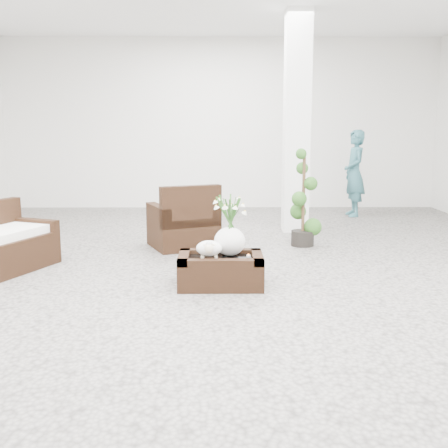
{
  "coord_description": "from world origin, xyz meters",
  "views": [
    {
      "loc": [
        -0.07,
        -6.22,
        1.69
      ],
      "look_at": [
        0.0,
        -0.1,
        0.62
      ],
      "focal_mm": 44.49,
      "sensor_mm": 36.0,
      "label": 1
    }
  ],
  "objects": [
    {
      "name": "armchair",
      "position": [
        -0.56,
        1.56,
        0.46
      ],
      "size": [
        1.1,
        1.08,
        0.91
      ],
      "primitive_type": "cube",
      "rotation": [
        0.0,
        0.0,
        3.53
      ],
      "color": "black",
      "rests_on": "ground"
    },
    {
      "name": "topiary",
      "position": [
        1.15,
        1.61,
        0.68
      ],
      "size": [
        0.36,
        0.36,
        1.37
      ],
      "primitive_type": null,
      "color": "#244C18",
      "rests_on": "ground"
    },
    {
      "name": "coffee_table",
      "position": [
        -0.04,
        -0.43,
        0.16
      ],
      "size": [
        0.9,
        0.6,
        0.31
      ],
      "primitive_type": "cube",
      "color": "black",
      "rests_on": "ground"
    },
    {
      "name": "ground",
      "position": [
        0.0,
        0.0,
        0.0
      ],
      "size": [
        11.0,
        11.0,
        0.0
      ],
      "primitive_type": "plane",
      "color": "gray",
      "rests_on": "ground"
    },
    {
      "name": "sheep_figurine",
      "position": [
        -0.16,
        -0.53,
        0.42
      ],
      "size": [
        0.28,
        0.23,
        0.21
      ],
      "primitive_type": "ellipsoid",
      "color": "white",
      "rests_on": "coffee_table"
    },
    {
      "name": "column",
      "position": [
        1.2,
        2.8,
        1.75
      ],
      "size": [
        0.4,
        0.4,
        3.5
      ],
      "primitive_type": "cube",
      "color": "white",
      "rests_on": "ground"
    },
    {
      "name": "planter_narcissus",
      "position": [
        0.06,
        -0.33,
        0.71
      ],
      "size": [
        0.44,
        0.44,
        0.8
      ],
      "primitive_type": null,
      "color": "white",
      "rests_on": "coffee_table"
    },
    {
      "name": "shopper",
      "position": [
        2.54,
        4.32,
        0.82
      ],
      "size": [
        0.42,
        0.62,
        1.64
      ],
      "primitive_type": "imported",
      "rotation": [
        0.0,
        0.0,
        -1.53
      ],
      "color": "#31646E",
      "rests_on": "ground"
    },
    {
      "name": "tealight",
      "position": [
        0.26,
        -0.41,
        0.33
      ],
      "size": [
        0.04,
        0.04,
        0.03
      ],
      "primitive_type": "cylinder",
      "color": "white",
      "rests_on": "coffee_table"
    }
  ]
}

